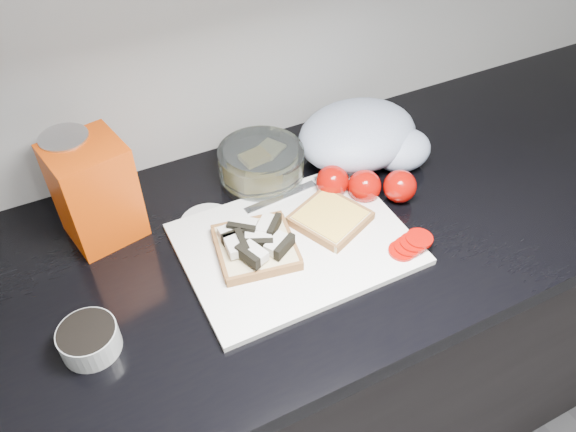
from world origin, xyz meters
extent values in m
cube|color=black|center=(0.00, 1.20, 0.43)|extent=(3.50, 0.60, 0.86)
cube|color=black|center=(0.00, 1.20, 0.88)|extent=(3.50, 0.64, 0.04)
cube|color=white|center=(0.05, 1.16, 0.91)|extent=(0.40, 0.30, 0.01)
cube|color=beige|center=(-0.02, 1.17, 0.92)|extent=(0.15, 0.15, 0.02)
cube|color=silver|center=(-0.05, 1.21, 0.94)|extent=(0.05, 0.03, 0.02)
cube|color=black|center=(-0.05, 1.21, 0.94)|extent=(0.05, 0.01, 0.02)
cube|color=silver|center=(-0.03, 1.21, 0.94)|extent=(0.05, 0.05, 0.02)
cube|color=black|center=(-0.03, 1.21, 0.94)|extent=(0.05, 0.04, 0.02)
cube|color=silver|center=(0.01, 1.19, 0.94)|extent=(0.05, 0.05, 0.02)
cube|color=black|center=(0.01, 1.19, 0.94)|extent=(0.04, 0.04, 0.02)
cube|color=silver|center=(-0.06, 1.17, 0.94)|extent=(0.03, 0.05, 0.02)
cube|color=black|center=(-0.06, 1.17, 0.94)|extent=(0.02, 0.05, 0.02)
cube|color=silver|center=(-0.02, 1.17, 0.94)|extent=(0.05, 0.04, 0.02)
cube|color=black|center=(-0.02, 1.17, 0.94)|extent=(0.05, 0.03, 0.02)
cube|color=silver|center=(0.00, 1.14, 0.94)|extent=(0.05, 0.05, 0.02)
cube|color=black|center=(0.00, 1.14, 0.94)|extent=(0.05, 0.04, 0.02)
cube|color=silver|center=(-0.04, 1.14, 0.94)|extent=(0.04, 0.05, 0.02)
cube|color=black|center=(-0.04, 1.14, 0.94)|extent=(0.03, 0.05, 0.02)
cube|color=beige|center=(0.13, 1.18, 0.92)|extent=(0.15, 0.15, 0.02)
cube|color=#F8C549|center=(0.13, 1.18, 0.93)|extent=(0.14, 0.14, 0.00)
cylinder|color=#9C0903|center=(0.20, 1.05, 0.91)|extent=(0.07, 0.07, 0.01)
cylinder|color=#9C0903|center=(0.22, 1.05, 0.92)|extent=(0.06, 0.06, 0.01)
cylinder|color=#9C0903|center=(0.23, 1.06, 0.92)|extent=(0.06, 0.06, 0.01)
cylinder|color=#9C0903|center=(0.24, 1.06, 0.93)|extent=(0.06, 0.06, 0.01)
cube|color=silver|center=(0.08, 1.28, 0.91)|extent=(0.16, 0.03, 0.00)
cube|color=silver|center=(0.19, 1.29, 0.92)|extent=(0.07, 0.02, 0.01)
cylinder|color=#A3A8A7|center=(-0.33, 1.11, 0.92)|extent=(0.09, 0.09, 0.05)
cylinder|color=black|center=(-0.33, 1.11, 0.94)|extent=(0.09, 0.09, 0.01)
cylinder|color=silver|center=(-0.07, 1.29, 0.90)|extent=(0.14, 0.14, 0.01)
cylinder|color=silver|center=(0.07, 1.36, 0.94)|extent=(0.17, 0.17, 0.07)
cube|color=#F8C549|center=(0.06, 1.36, 0.93)|extent=(0.06, 0.05, 0.04)
cube|color=#E0D586|center=(0.10, 1.37, 0.92)|extent=(0.07, 0.07, 0.01)
cube|color=#D84203|center=(-0.25, 1.35, 1.00)|extent=(0.14, 0.14, 0.19)
cylinder|color=silver|center=(-0.27, 1.39, 1.00)|extent=(0.08, 0.08, 0.20)
ellipsoid|color=silver|center=(0.28, 1.34, 0.96)|extent=(0.28, 0.23, 0.11)
ellipsoid|color=silver|center=(0.35, 1.27, 0.94)|extent=(0.13, 0.11, 0.08)
sphere|color=#9C0903|center=(0.23, 1.21, 0.93)|extent=(0.07, 0.07, 0.07)
sphere|color=#9C0903|center=(0.29, 1.18, 0.93)|extent=(0.07, 0.07, 0.07)
sphere|color=#9C0903|center=(0.18, 1.25, 0.93)|extent=(0.07, 0.07, 0.07)
camera|label=1|loc=(-0.28, 0.54, 1.64)|focal=35.00mm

